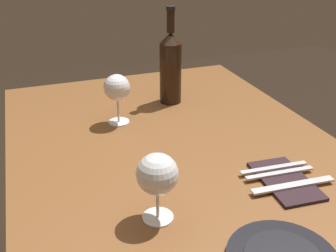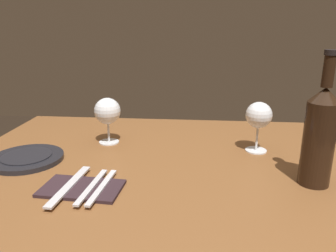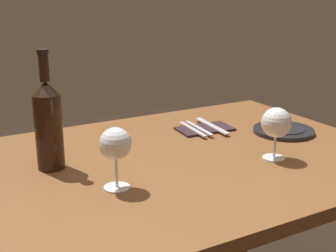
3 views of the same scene
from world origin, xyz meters
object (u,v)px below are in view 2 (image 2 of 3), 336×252
object	(u,v)px
wine_glass_right	(107,112)
table_knife	(69,185)
wine_glass_left	(259,116)
fork_inner	(92,186)
dinner_plate	(27,158)
folded_napkin	(82,188)
wine_bottle	(320,135)
fork_outer	(102,187)

from	to	relation	value
wine_glass_right	table_knife	world-z (taller)	wine_glass_right
wine_glass_left	fork_inner	xyz separation A→B (m)	(0.43, 0.30, -0.10)
dinner_plate	wine_glass_right	bearing A→B (deg)	-138.93
wine_glass_right	folded_napkin	bearing A→B (deg)	93.69
wine_bottle	table_knife	world-z (taller)	wine_bottle
wine_bottle	wine_glass_left	bearing A→B (deg)	-63.64
wine_glass_left	fork_outer	size ratio (longest dim) A/B	0.87
wine_bottle	dinner_plate	distance (m)	0.79
dinner_plate	table_knife	xyz separation A→B (m)	(-0.19, 0.16, 0.00)
wine_glass_right	fork_inner	world-z (taller)	wine_glass_right
wine_bottle	fork_inner	size ratio (longest dim) A/B	1.81
wine_glass_left	dinner_plate	distance (m)	0.70
wine_glass_left	wine_glass_right	xyz separation A→B (m)	(0.48, -0.03, -0.01)
fork_inner	fork_outer	distance (m)	0.02
wine_glass_right	wine_bottle	world-z (taller)	wine_bottle
folded_napkin	wine_bottle	bearing A→B (deg)	-171.42
dinner_plate	fork_inner	distance (m)	0.29
wine_glass_right	fork_inner	size ratio (longest dim) A/B	0.85
fork_inner	fork_outer	bearing A→B (deg)	180.00
wine_glass_right	table_knife	xyz separation A→B (m)	(0.01, 0.33, -0.10)
folded_napkin	fork_inner	xyz separation A→B (m)	(-0.02, 0.00, 0.01)
table_knife	wine_glass_right	bearing A→B (deg)	-91.51
fork_inner	table_knife	world-z (taller)	same
wine_glass_right	table_knife	bearing A→B (deg)	88.49
wine_glass_right	fork_outer	world-z (taller)	wine_glass_right
dinner_plate	folded_napkin	bearing A→B (deg)	144.28
wine_glass_left	table_knife	xyz separation A→B (m)	(0.49, 0.30, -0.10)
folded_napkin	fork_inner	world-z (taller)	fork_inner
fork_inner	dinner_plate	bearing A→B (deg)	-32.84
table_knife	folded_napkin	bearing A→B (deg)	180.00
folded_napkin	fork_inner	size ratio (longest dim) A/B	1.09
table_knife	dinner_plate	bearing A→B (deg)	-39.79
wine_glass_left	fork_inner	size ratio (longest dim) A/B	0.87
wine_glass_right	dinner_plate	size ratio (longest dim) A/B	0.74
wine_glass_right	fork_outer	distance (m)	0.35
wine_bottle	table_knife	bearing A→B (deg)	8.15
fork_inner	wine_glass_left	bearing A→B (deg)	-145.63
wine_glass_right	table_knife	size ratio (longest dim) A/B	0.73
fork_inner	wine_bottle	bearing A→B (deg)	-171.03
fork_outer	wine_glass_left	bearing A→B (deg)	-144.03
wine_glass_right	wine_bottle	distance (m)	0.63
wine_bottle	folded_napkin	distance (m)	0.58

